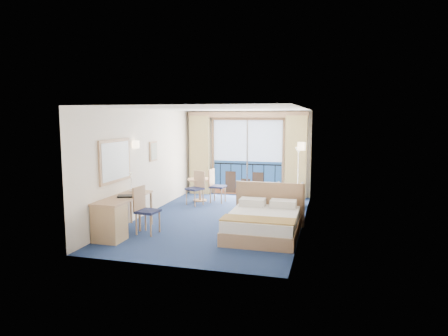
% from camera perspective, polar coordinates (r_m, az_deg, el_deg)
% --- Properties ---
extents(floor, '(6.50, 6.50, 0.00)m').
position_cam_1_polar(floor, '(9.93, -0.51, -7.30)').
color(floor, navy).
rests_on(floor, ground).
extents(room_walls, '(4.04, 6.54, 2.72)m').
position_cam_1_polar(room_walls, '(9.64, -0.52, 2.98)').
color(room_walls, silver).
rests_on(room_walls, ground).
extents(balcony_door, '(2.36, 0.03, 2.52)m').
position_cam_1_polar(balcony_door, '(12.81, 3.32, 1.18)').
color(balcony_door, navy).
rests_on(balcony_door, room_walls).
extents(curtain_left, '(0.65, 0.22, 2.55)m').
position_cam_1_polar(curtain_left, '(13.06, -3.45, 1.88)').
color(curtain_left, tan).
rests_on(curtain_left, room_walls).
extents(curtain_right, '(0.65, 0.22, 2.55)m').
position_cam_1_polar(curtain_right, '(12.43, 10.23, 1.51)').
color(curtain_right, tan).
rests_on(curtain_right, room_walls).
extents(pelmet, '(3.80, 0.25, 0.18)m').
position_cam_1_polar(pelmet, '(12.62, 3.29, 7.63)').
color(pelmet, tan).
rests_on(pelmet, room_walls).
extents(mirror, '(0.05, 1.25, 0.95)m').
position_cam_1_polar(mirror, '(9.05, -15.27, 0.99)').
color(mirror, tan).
rests_on(mirror, room_walls).
extents(wall_print, '(0.04, 0.42, 0.52)m').
position_cam_1_polar(wall_print, '(10.76, -10.04, 2.37)').
color(wall_print, tan).
rests_on(wall_print, room_walls).
extents(sconce_left, '(0.18, 0.18, 0.18)m').
position_cam_1_polar(sconce_left, '(9.79, -12.51, 3.30)').
color(sconce_left, '#FEE1B1').
rests_on(sconce_left, room_walls).
extents(sconce_right, '(0.18, 0.18, 0.18)m').
position_cam_1_polar(sconce_right, '(9.15, 11.02, 3.07)').
color(sconce_right, '#FEE1B1').
rests_on(sconce_right, room_walls).
extents(bed, '(1.60, 1.90, 1.01)m').
position_cam_1_polar(bed, '(8.57, 5.64, -7.76)').
color(bed, tan).
rests_on(bed, ground).
extents(nightstand, '(0.44, 0.42, 0.57)m').
position_cam_1_polar(nightstand, '(9.79, 9.91, -5.90)').
color(nightstand, tan).
rests_on(nightstand, ground).
extents(phone, '(0.20, 0.18, 0.07)m').
position_cam_1_polar(phone, '(9.72, 10.20, -4.05)').
color(phone, silver).
rests_on(phone, nightstand).
extents(armchair, '(0.79, 0.81, 0.68)m').
position_cam_1_polar(armchair, '(11.37, 9.44, -3.78)').
color(armchair, '#4D535D').
rests_on(armchair, ground).
extents(floor_lamp, '(0.23, 0.23, 1.64)m').
position_cam_1_polar(floor_lamp, '(11.76, 10.58, 1.02)').
color(floor_lamp, silver).
rests_on(floor_lamp, ground).
extents(desk, '(0.59, 1.71, 0.80)m').
position_cam_1_polar(desk, '(8.55, -15.61, -6.91)').
color(desk, tan).
rests_on(desk, ground).
extents(desk_chair, '(0.49, 0.48, 1.02)m').
position_cam_1_polar(desk_chair, '(8.79, -11.34, -5.51)').
color(desk_chair, '#1B2040').
rests_on(desk_chair, ground).
extents(folder, '(0.42, 0.37, 0.03)m').
position_cam_1_polar(folder, '(8.83, -13.84, -3.92)').
color(folder, black).
rests_on(folder, desk).
extents(desk_lamp, '(0.11, 0.11, 0.43)m').
position_cam_1_polar(desk_lamp, '(9.28, -13.14, -1.45)').
color(desk_lamp, silver).
rests_on(desk_lamp, desk).
extents(round_table, '(0.74, 0.74, 0.67)m').
position_cam_1_polar(round_table, '(11.97, -3.46, -2.31)').
color(round_table, tan).
rests_on(round_table, ground).
extents(table_chair_a, '(0.46, 0.45, 0.98)m').
position_cam_1_polar(table_chair_a, '(11.77, -1.28, -2.25)').
color(table_chair_a, '#1B2040').
rests_on(table_chair_a, ground).
extents(table_chair_b, '(0.56, 0.56, 0.97)m').
position_cam_1_polar(table_chair_b, '(11.49, -3.91, -2.53)').
color(table_chair_b, '#1B2040').
rests_on(table_chair_b, ground).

